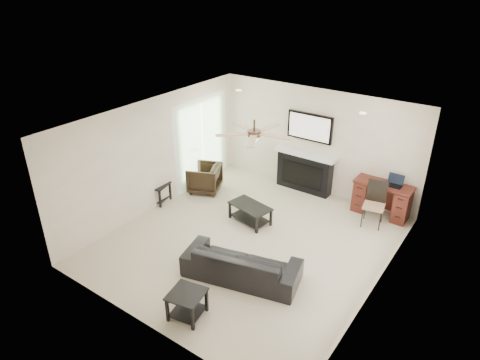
{
  "coord_description": "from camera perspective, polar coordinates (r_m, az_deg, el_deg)",
  "views": [
    {
      "loc": [
        3.92,
        -5.89,
        4.9
      ],
      "look_at": [
        -0.47,
        0.33,
        1.09
      ],
      "focal_mm": 32.0,
      "sensor_mm": 36.0,
      "label": 1
    }
  ],
  "objects": [
    {
      "name": "armchair",
      "position": [
        10.33,
        -4.76,
        0.27
      ],
      "size": [
        0.97,
        0.95,
        0.67
      ],
      "primitive_type": "imported",
      "rotation": [
        0.0,
        0.0,
        -1.16
      ],
      "color": "black",
      "rests_on": "ground"
    },
    {
      "name": "sofa",
      "position": [
        7.54,
        0.21,
        -11.04
      ],
      "size": [
        2.16,
        1.25,
        0.59
      ],
      "primitive_type": "imported",
      "rotation": [
        0.0,
        0.0,
        3.38
      ],
      "color": "black",
      "rests_on": "ground"
    },
    {
      "name": "end_table_near",
      "position": [
        6.92,
        -7.05,
        -16.15
      ],
      "size": [
        0.61,
        0.61,
        0.45
      ],
      "primitive_type": "cube",
      "rotation": [
        0.0,
        0.0,
        0.19
      ],
      "color": "black",
      "rests_on": "ground"
    },
    {
      "name": "desk_chair",
      "position": [
        9.29,
        17.43,
        -3.16
      ],
      "size": [
        0.49,
        0.51,
        0.97
      ],
      "primitive_type": "cube",
      "rotation": [
        0.0,
        0.0,
        0.19
      ],
      "color": "black",
      "rests_on": "ground"
    },
    {
      "name": "room_shell",
      "position": [
        7.74,
        2.9,
        1.99
      ],
      "size": [
        5.5,
        5.54,
        2.52
      ],
      "color": "beige",
      "rests_on": "ground"
    },
    {
      "name": "end_table_left",
      "position": [
        10.05,
        -10.97,
        -1.67
      ],
      "size": [
        0.59,
        0.59,
        0.45
      ],
      "primitive_type": "cube",
      "rotation": [
        0.0,
        0.0,
        0.2
      ],
      "color": "black",
      "rests_on": "ground"
    },
    {
      "name": "coffee_table",
      "position": [
        9.11,
        1.35,
        -4.49
      ],
      "size": [
        0.98,
        0.67,
        0.4
      ],
      "primitive_type": "cube",
      "rotation": [
        0.0,
        0.0,
        -0.2
      ],
      "color": "black",
      "rests_on": "ground"
    },
    {
      "name": "desk",
      "position": [
        9.8,
        18.41,
        -2.37
      ],
      "size": [
        1.22,
        0.56,
        0.76
      ],
      "primitive_type": "cube",
      "color": "#36120D",
      "rests_on": "ground"
    },
    {
      "name": "fireplace_unit",
      "position": [
        10.2,
        8.73,
        3.5
      ],
      "size": [
        1.52,
        0.34,
        1.91
      ],
      "primitive_type": "cube",
      "color": "black",
      "rests_on": "ground"
    },
    {
      "name": "laptop",
      "position": [
        9.53,
        19.92,
        -0.13
      ],
      "size": [
        0.33,
        0.24,
        0.23
      ],
      "primitive_type": "cube",
      "color": "black",
      "rests_on": "desk"
    }
  ]
}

